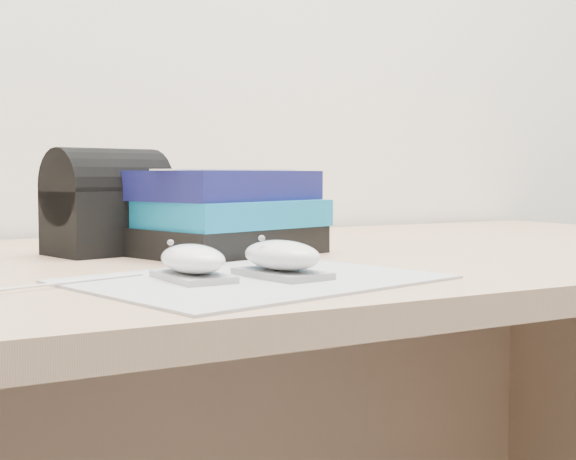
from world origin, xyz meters
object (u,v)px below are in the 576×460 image
desk (268,415)px  mouse_rear (193,262)px  mouse_front (282,259)px  book_stack (224,213)px  pouch (107,203)px

desk → mouse_rear: bearing=-129.4°
desk → mouse_rear: mouse_rear is taller
mouse_front → book_stack: 0.26m
mouse_rear → book_stack: 0.28m
mouse_front → mouse_rear: bearing=165.6°
mouse_rear → pouch: 0.31m
desk → mouse_rear: (-0.22, -0.27, 0.25)m
desk → mouse_front: mouse_front is taller
mouse_rear → pouch: (0.01, 0.31, 0.05)m
book_stack → desk: bearing=24.1°
mouse_front → book_stack: (0.06, 0.26, 0.03)m
desk → book_stack: bearing=-155.9°
mouse_rear → mouse_front: 0.09m
mouse_front → pouch: size_ratio=0.66×
mouse_front → pouch: 0.34m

